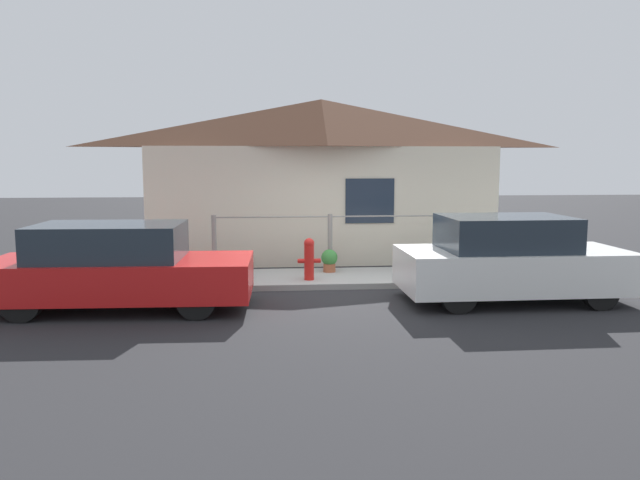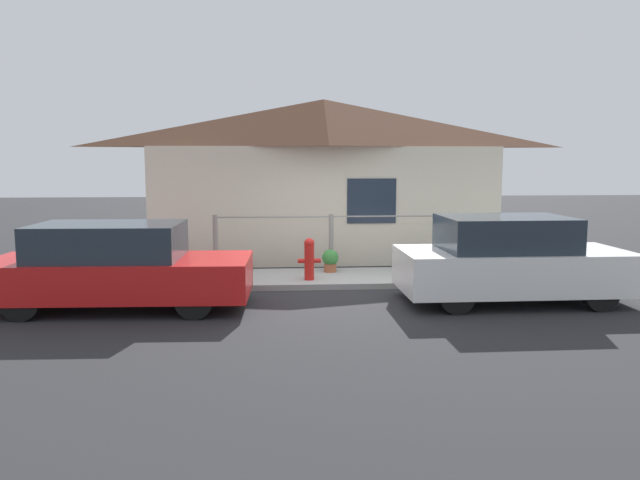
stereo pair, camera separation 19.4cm
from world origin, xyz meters
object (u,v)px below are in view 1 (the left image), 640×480
Objects in this scene: car_right at (510,260)px; potted_plant_near_hydrant at (329,260)px; car_left at (118,267)px; fire_hydrant at (309,258)px.

car_right is 8.15× the size of potted_plant_near_hydrant.
potted_plant_near_hydrant is (-2.82, 2.46, -0.35)m from car_right.
car_right is at bearing 1.73° from car_left.
car_right reaches higher than potted_plant_near_hydrant.
car_left is at bearing -146.12° from potted_plant_near_hydrant.
car_right is 3.76m from potted_plant_near_hydrant.
car_left reaches higher than fire_hydrant.
car_right is (6.49, -0.00, 0.03)m from car_left.
car_right is at bearing -41.12° from potted_plant_near_hydrant.
fire_hydrant is at bearing 29.06° from car_left.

